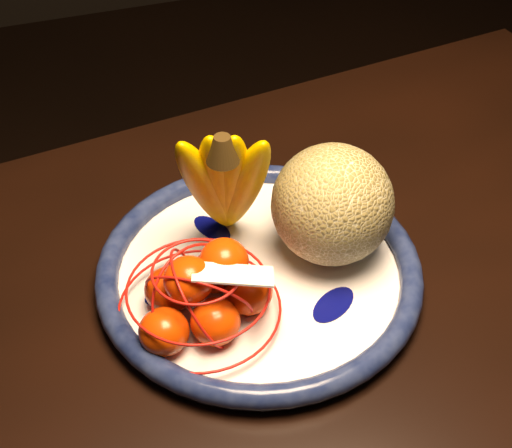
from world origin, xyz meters
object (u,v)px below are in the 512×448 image
object	(u,v)px
cantaloupe	(332,204)
banana_bunch	(225,178)
mandarin_bag	(203,293)
fruit_bowl	(259,273)

from	to	relation	value
cantaloupe	banana_bunch	bearing A→B (deg)	158.53
banana_bunch	mandarin_bag	bearing A→B (deg)	-102.52
fruit_bowl	banana_bunch	world-z (taller)	banana_bunch
banana_bunch	fruit_bowl	bearing A→B (deg)	-51.60
fruit_bowl	cantaloupe	world-z (taller)	cantaloupe
cantaloupe	mandarin_bag	world-z (taller)	cantaloupe
banana_bunch	mandarin_bag	xyz separation A→B (m)	(-0.05, -0.08, -0.06)
banana_bunch	mandarin_bag	distance (m)	0.11
fruit_bowl	cantaloupe	xyz separation A→B (m)	(0.08, 0.01, 0.06)
fruit_bowl	mandarin_bag	world-z (taller)	mandarin_bag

